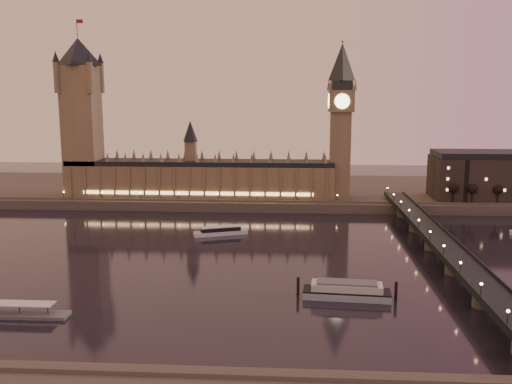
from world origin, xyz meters
TOP-DOWN VIEW (x-y plane):
  - ground at (0.00, 0.00)m, footprint 700.00×700.00m
  - far_embankment at (30.00, 165.00)m, footprint 560.00×130.00m
  - palace_of_westminster at (-40.12, 120.99)m, footprint 180.00×26.62m
  - victoria_tower at (-120.00, 121.00)m, footprint 31.68×31.68m
  - big_ben at (53.99, 120.99)m, footprint 17.68×17.68m
  - westminster_bridge at (91.61, 0.00)m, footprint 13.20×260.00m
  - bare_tree_0 at (126.35, 109.00)m, footprint 5.71×5.71m
  - bare_tree_1 at (139.59, 109.00)m, footprint 5.71×5.71m
  - bare_tree_2 at (152.82, 109.00)m, footprint 5.71×5.71m
  - cruise_boat_a at (-16.15, 41.87)m, footprint 29.57×15.88m
  - moored_barge at (43.52, -51.12)m, footprint 37.76×11.74m
  - pontoon_pier at (-76.01, -76.20)m, footprint 42.62×7.10m

SIDE VIEW (x-z plane):
  - ground at x=0.00m, z-range 0.00..0.00m
  - pontoon_pier at x=-76.01m, z-range -4.46..6.91m
  - cruise_boat_a at x=-16.15m, z-range -0.28..4.39m
  - moored_barge at x=43.52m, z-range -0.54..6.40m
  - far_embankment at x=30.00m, z-range 0.00..6.00m
  - westminster_bridge at x=91.61m, z-range -2.13..13.17m
  - bare_tree_0 at x=126.35m, z-range 8.85..20.45m
  - bare_tree_1 at x=139.59m, z-range 8.85..20.45m
  - bare_tree_2 at x=152.82m, z-range 8.85..20.45m
  - palace_of_westminster at x=-40.12m, z-range -4.29..47.71m
  - big_ben at x=53.99m, z-range 11.95..115.95m
  - victoria_tower at x=-120.00m, z-range 6.79..124.79m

